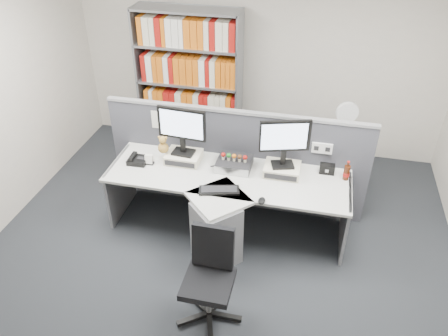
% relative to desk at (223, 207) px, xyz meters
% --- Properties ---
extents(ground, '(5.50, 5.50, 0.00)m').
position_rel_desk_xyz_m(ground, '(0.00, -0.60, -0.46)').
color(ground, '#2C2F33').
rests_on(ground, ground).
extents(room_shell, '(5.04, 5.54, 2.72)m').
position_rel_desk_xyz_m(room_shell, '(0.00, -0.60, 1.33)').
color(room_shell, beige).
rests_on(room_shell, ground).
extents(partition, '(3.00, 0.08, 1.27)m').
position_rel_desk_xyz_m(partition, '(0.00, 0.65, 0.19)').
color(partition, '#464750').
rests_on(partition, ground).
extents(desk, '(2.60, 1.20, 0.72)m').
position_rel_desk_xyz_m(desk, '(0.00, 0.00, 0.00)').
color(desk, silver).
rests_on(desk, ground).
extents(monitor_riser_left, '(0.38, 0.31, 0.10)m').
position_rel_desk_xyz_m(monitor_riser_left, '(-0.54, 0.38, 0.31)').
color(monitor_riser_left, beige).
rests_on(monitor_riser_left, desk).
extents(monitor_riser_right, '(0.38, 0.31, 0.10)m').
position_rel_desk_xyz_m(monitor_riser_right, '(0.56, 0.38, 0.31)').
color(monitor_riser_right, beige).
rests_on(monitor_riser_right, desk).
extents(monitor_left, '(0.54, 0.19, 0.55)m').
position_rel_desk_xyz_m(monitor_left, '(-0.54, 0.38, 0.69)').
color(monitor_left, black).
rests_on(monitor_left, monitor_riser_left).
extents(monitor_right, '(0.51, 0.23, 0.54)m').
position_rel_desk_xyz_m(monitor_right, '(0.56, 0.38, 0.68)').
color(monitor_right, black).
rests_on(monitor_right, monitor_riser_right).
extents(desktop_pc, '(0.37, 0.33, 0.10)m').
position_rel_desk_xyz_m(desktop_pc, '(0.04, 0.38, 0.31)').
color(desktop_pc, black).
rests_on(desktop_pc, desk).
extents(figurines, '(0.29, 0.05, 0.09)m').
position_rel_desk_xyz_m(figurines, '(0.04, 0.36, 0.41)').
color(figurines, beige).
rests_on(figurines, desktop_pc).
extents(keyboard, '(0.43, 0.25, 0.03)m').
position_rel_desk_xyz_m(keyboard, '(-0.02, -0.08, 0.28)').
color(keyboard, black).
rests_on(keyboard, desk).
extents(mouse, '(0.07, 0.11, 0.04)m').
position_rel_desk_xyz_m(mouse, '(0.43, -0.16, 0.29)').
color(mouse, black).
rests_on(mouse, desk).
extents(desk_phone, '(0.21, 0.19, 0.09)m').
position_rel_desk_xyz_m(desk_phone, '(-1.03, 0.23, 0.30)').
color(desk_phone, black).
rests_on(desk_phone, desk).
extents(desk_calendar, '(0.09, 0.07, 0.11)m').
position_rel_desk_xyz_m(desk_calendar, '(-0.89, 0.24, 0.31)').
color(desk_calendar, black).
rests_on(desk_calendar, desk).
extents(plush_toy, '(0.12, 0.12, 0.21)m').
position_rel_desk_xyz_m(plush_toy, '(-0.76, 0.35, 0.45)').
color(plush_toy, '#A27A36').
rests_on(plush_toy, monitor_riser_left).
extents(speaker, '(0.16, 0.09, 0.11)m').
position_rel_desk_xyz_m(speaker, '(1.03, 0.50, 0.32)').
color(speaker, black).
rests_on(speaker, desk).
extents(cola_bottle, '(0.07, 0.07, 0.22)m').
position_rel_desk_xyz_m(cola_bottle, '(1.23, 0.43, 0.35)').
color(cola_bottle, '#3F190A').
rests_on(cola_bottle, desk).
extents(shelving_unit, '(1.41, 0.40, 2.00)m').
position_rel_desk_xyz_m(shelving_unit, '(-0.90, 1.85, 0.52)').
color(shelving_unit, gray).
rests_on(shelving_unit, ground).
extents(filing_cabinet, '(0.45, 0.61, 0.70)m').
position_rel_desk_xyz_m(filing_cabinet, '(1.20, 1.40, -0.11)').
color(filing_cabinet, gray).
rests_on(filing_cabinet, ground).
extents(desk_fan, '(0.27, 0.16, 0.46)m').
position_rel_desk_xyz_m(desk_fan, '(1.20, 1.40, 0.53)').
color(desk_fan, white).
rests_on(desk_fan, filing_cabinet).
extents(office_chair, '(0.57, 0.60, 0.90)m').
position_rel_desk_xyz_m(office_chair, '(0.11, -0.97, 0.03)').
color(office_chair, silver).
rests_on(office_chair, ground).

